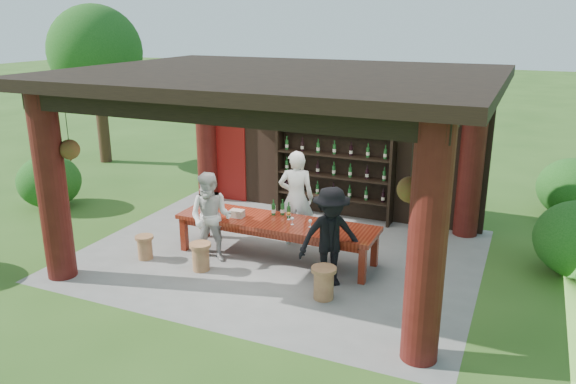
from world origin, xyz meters
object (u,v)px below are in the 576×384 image
at_px(stool_near_left, 201,256).
at_px(stool_far_left, 145,247).
at_px(napkin_basket, 237,214).
at_px(stool_near_right, 324,282).
at_px(guest_man, 331,237).
at_px(guest_woman, 211,217).
at_px(wine_shelf, 334,166).
at_px(tasting_table, 276,226).
at_px(host, 296,198).

xyz_separation_m(stool_near_left, stool_far_left, (-1.24, 0.00, -0.03)).
distance_m(stool_far_left, napkin_basket, 1.85).
distance_m(stool_near_left, stool_near_right, 2.41).
xyz_separation_m(stool_near_right, guest_man, (-0.08, 0.52, 0.58)).
bearing_deg(guest_man, stool_near_left, 151.89).
relative_size(guest_woman, guest_man, 0.98).
relative_size(wine_shelf, stool_near_right, 4.97).
height_order(stool_near_right, guest_man, guest_man).
relative_size(tasting_table, napkin_basket, 14.83).
bearing_deg(stool_near_left, stool_far_left, 179.84).
xyz_separation_m(stool_far_left, guest_woman, (1.19, 0.47, 0.61)).
xyz_separation_m(stool_far_left, guest_man, (3.57, 0.39, 0.63)).
bearing_deg(tasting_table, wine_shelf, 85.16).
height_order(stool_near_left, stool_far_left, stool_near_left).
bearing_deg(stool_far_left, guest_man, 6.24).
bearing_deg(guest_man, stool_far_left, 148.54).
bearing_deg(stool_near_right, stool_far_left, 178.00).
bearing_deg(stool_near_left, wine_shelf, 71.28).
relative_size(wine_shelf, napkin_basket, 10.43).
distance_m(stool_near_left, guest_man, 2.44).
xyz_separation_m(stool_near_right, napkin_basket, (-2.16, 1.06, 0.53)).
relative_size(stool_near_left, guest_woman, 0.30).
bearing_deg(host, tasting_table, 66.45).
height_order(wine_shelf, stool_near_left, wine_shelf).
distance_m(guest_woman, napkin_basket, 0.55).
xyz_separation_m(tasting_table, stool_near_right, (1.39, -1.18, -0.35)).
height_order(stool_near_right, stool_far_left, stool_near_right).
relative_size(tasting_table, stool_near_right, 7.06).
xyz_separation_m(stool_near_right, guest_woman, (-2.45, 0.59, 0.56)).
xyz_separation_m(wine_shelf, stool_near_right, (1.17, -3.79, -0.91)).
bearing_deg(napkin_basket, guest_woman, -122.75).
bearing_deg(host, guest_man, 111.22).
bearing_deg(guest_woman, tasting_table, 18.74).
distance_m(wine_shelf, guest_man, 3.46).
bearing_deg(stool_far_left, napkin_basket, 31.88).
bearing_deg(stool_near_right, guest_man, 98.46).
bearing_deg(guest_woman, stool_near_left, -94.55).
xyz_separation_m(wine_shelf, guest_man, (1.09, -3.27, -0.32)).
bearing_deg(wine_shelf, host, -95.05).
xyz_separation_m(stool_near_left, guest_woman, (-0.04, 0.47, 0.58)).
bearing_deg(tasting_table, stool_near_left, -134.16).
distance_m(host, guest_man, 1.93).
relative_size(stool_near_left, stool_far_left, 1.12).
height_order(wine_shelf, napkin_basket, wine_shelf).
height_order(tasting_table, stool_far_left, tasting_table).
xyz_separation_m(tasting_table, host, (0.06, 0.81, 0.33)).
distance_m(guest_woman, guest_man, 2.38).
bearing_deg(stool_near_right, napkin_basket, 153.92).
distance_m(tasting_table, napkin_basket, 0.80).
bearing_deg(tasting_table, guest_man, -26.61).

